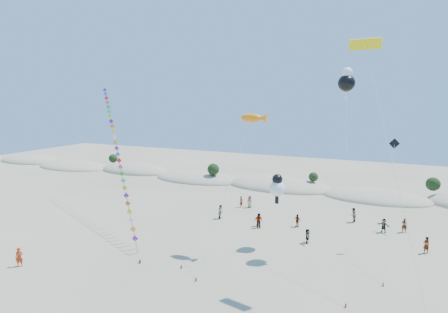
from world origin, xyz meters
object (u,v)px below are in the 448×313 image
kite_train (117,150)px  parafoil_kite (366,48)px  fish_kite (254,118)px  flyer_foreground (19,257)px

kite_train → parafoil_kite: bearing=-11.0°
fish_kite → flyer_foreground: bearing=-144.3°
fish_kite → parafoil_kite: (10.40, -3.40, 5.83)m
fish_kite → kite_train: bearing=173.0°
fish_kite → parafoil_kite: parafoil_kite is taller
flyer_foreground → fish_kite: bearing=-2.0°
parafoil_kite → fish_kite: bearing=161.9°
fish_kite → parafoil_kite: 12.39m
parafoil_kite → flyer_foreground: (-28.63, -9.68, -18.46)m
flyer_foreground → kite_train: bearing=56.7°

